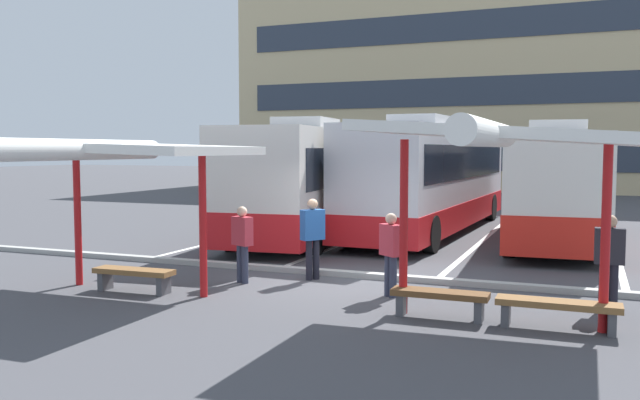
# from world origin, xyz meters

# --- Properties ---
(ground_plane) EXTENTS (160.00, 160.00, 0.00)m
(ground_plane) POSITION_xyz_m (0.00, 0.00, 0.00)
(ground_plane) COLOR #47474C
(terminal_building) EXTENTS (38.04, 14.56, 19.27)m
(terminal_building) POSITION_xyz_m (0.03, 37.58, 8.27)
(terminal_building) COLOR #D1BC8C
(terminal_building) RESTS_ON ground
(coach_bus_0) EXTENTS (3.79, 12.43, 3.67)m
(coach_bus_0) POSITION_xyz_m (-3.41, 7.55, 1.69)
(coach_bus_0) COLOR silver
(coach_bus_0) RESTS_ON ground
(coach_bus_1) EXTENTS (2.99, 12.24, 3.76)m
(coach_bus_1) POSITION_xyz_m (-0.07, 9.12, 1.75)
(coach_bus_1) COLOR silver
(coach_bus_1) RESTS_ON ground
(coach_bus_2) EXTENTS (2.96, 10.24, 3.50)m
(coach_bus_2) POSITION_xyz_m (3.81, 8.21, 1.60)
(coach_bus_2) COLOR silver
(coach_bus_2) RESTS_ON ground
(lane_stripe_0) EXTENTS (0.16, 14.00, 0.01)m
(lane_stripe_0) POSITION_xyz_m (-5.44, 7.78, 0.00)
(lane_stripe_0) COLOR white
(lane_stripe_0) RESTS_ON ground
(lane_stripe_1) EXTENTS (0.16, 14.00, 0.01)m
(lane_stripe_1) POSITION_xyz_m (-1.81, 7.78, 0.00)
(lane_stripe_1) COLOR white
(lane_stripe_1) RESTS_ON ground
(lane_stripe_2) EXTENTS (0.16, 14.00, 0.01)m
(lane_stripe_2) POSITION_xyz_m (1.81, 7.78, 0.00)
(lane_stripe_2) COLOR white
(lane_stripe_2) RESTS_ON ground
(lane_stripe_3) EXTENTS (0.16, 14.00, 0.01)m
(lane_stripe_3) POSITION_xyz_m (5.44, 7.78, 0.00)
(lane_stripe_3) COLOR white
(lane_stripe_3) RESTS_ON ground
(waiting_shelter_0) EXTENTS (3.92, 5.00, 2.90)m
(waiting_shelter_0) POSITION_xyz_m (-3.31, -2.37, 2.69)
(waiting_shelter_0) COLOR red
(waiting_shelter_0) RESTS_ON ground
(bench_0) EXTENTS (1.63, 0.49, 0.45)m
(bench_0) POSITION_xyz_m (-3.31, -2.24, 0.33)
(bench_0) COLOR brown
(bench_0) RESTS_ON ground
(waiting_shelter_1) EXTENTS (4.07, 5.12, 3.17)m
(waiting_shelter_1) POSITION_xyz_m (3.43, -2.19, 2.90)
(waiting_shelter_1) COLOR red
(waiting_shelter_1) RESTS_ON ground
(bench_1) EXTENTS (1.56, 0.44, 0.45)m
(bench_1) POSITION_xyz_m (2.53, -2.01, 0.33)
(bench_1) COLOR brown
(bench_1) RESTS_ON ground
(bench_2) EXTENTS (1.81, 0.43, 0.45)m
(bench_2) POSITION_xyz_m (4.33, -2.04, 0.34)
(bench_2) COLOR brown
(bench_2) RESTS_ON ground
(platform_kerb) EXTENTS (44.00, 0.24, 0.12)m
(platform_kerb) POSITION_xyz_m (0.00, 0.74, 0.06)
(platform_kerb) COLOR #ADADA8
(platform_kerb) RESTS_ON ground
(waiting_passenger_0) EXTENTS (0.48, 0.24, 1.64)m
(waiting_passenger_0) POSITION_xyz_m (5.07, -0.50, 0.94)
(waiting_passenger_0) COLOR black
(waiting_passenger_0) RESTS_ON ground
(waiting_passenger_1) EXTENTS (0.50, 0.38, 1.57)m
(waiting_passenger_1) POSITION_xyz_m (-1.81, -0.68, 0.90)
(waiting_passenger_1) COLOR #33384C
(waiting_passenger_1) RESTS_ON ground
(waiting_passenger_2) EXTENTS (0.49, 0.45, 1.56)m
(waiting_passenger_2) POSITION_xyz_m (1.36, -0.80, 0.89)
(waiting_passenger_2) COLOR #33384C
(waiting_passenger_2) RESTS_ON ground
(waiting_passenger_3) EXTENTS (0.46, 0.53, 1.70)m
(waiting_passenger_3) POSITION_xyz_m (-0.61, 0.17, 0.99)
(waiting_passenger_3) COLOR black
(waiting_passenger_3) RESTS_ON ground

